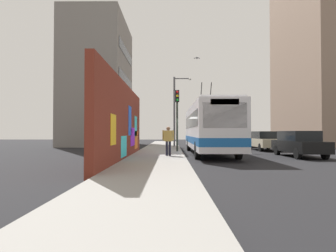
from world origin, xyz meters
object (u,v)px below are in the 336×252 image
Objects in this scene: parked_car_champagne at (265,140)px; traffic_light at (177,110)px; parked_car_navy at (246,139)px; parked_car_black at (299,143)px; street_lamp at (176,106)px; pedestrian_at_curb at (168,139)px; city_bus at (209,127)px.

traffic_light reaches higher than parked_car_champagne.
parked_car_champagne and parked_car_navy have the same top height.
street_lamp is (10.06, 7.26, 3.16)m from parked_car_black.
parked_car_navy is 2.92× the size of pedestrian_at_curb.
street_lamp reaches higher than parked_car_navy.
city_bus is 4.19m from pedestrian_at_curb.
parked_car_black is 2.78× the size of pedestrian_at_curb.
parked_car_champagne is at bearing -117.44° from street_lamp.
city_bus is 6.94× the size of pedestrian_at_curb.
street_lamp is at bearing -0.70° from traffic_light.
parked_car_champagne is 0.92× the size of parked_car_navy.
traffic_light is at bearing -9.30° from pedestrian_at_curb.
city_bus is at bearing 129.01° from parked_car_champagne.
parked_car_black and parked_car_champagne have the same top height.
street_lamp is (7.36, -0.09, 0.93)m from traffic_light.
street_lamp reaches higher than pedestrian_at_curb.
pedestrian_at_curb reaches higher than parked_car_champagne.
parked_car_champagne is 1.04× the size of traffic_light.
parked_car_navy is at bearing -72.83° from street_lamp.
street_lamp reaches higher than parked_car_champagne.
parked_car_black is 1.03× the size of parked_car_champagne.
parked_car_champagne is 2.69× the size of pedestrian_at_curb.
city_bus is 1.73× the size of street_lamp.
parked_car_black is 8.14m from traffic_light.
pedestrian_at_curb is 11.44m from street_lamp.
street_lamp is (7.98, 2.06, 2.14)m from city_bus.
parked_car_black is at bearing -111.82° from city_bus.
street_lamp is at bearing 107.17° from parked_car_navy.
city_bus is 5.69m from parked_car_black.
street_lamp reaches higher than city_bus.
city_bus is 8.52m from street_lamp.
traffic_light is at bearing 179.30° from street_lamp.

